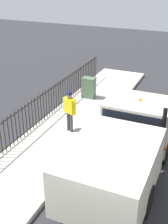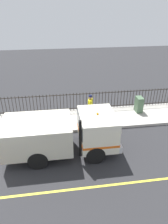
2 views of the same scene
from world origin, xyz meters
TOP-DOWN VIEW (x-y plane):
  - sidewalk_slab at (3.38, 0.00)m, footprint 2.76×26.08m
  - work_truck at (0.24, -2.58)m, footprint 2.45×5.85m
  - worker_standing at (3.13, -4.33)m, footprint 0.63×0.39m
  - utility_cabinet at (3.80, -7.96)m, footprint 0.67×0.43m

SIDE VIEW (x-z plane):
  - sidewalk_slab at x=3.38m, z-range 0.00..0.18m
  - utility_cabinet at x=3.80m, z-range 0.18..1.27m
  - work_truck at x=0.24m, z-range 0.03..2.49m
  - worker_standing at x=3.13m, z-range 0.38..2.19m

